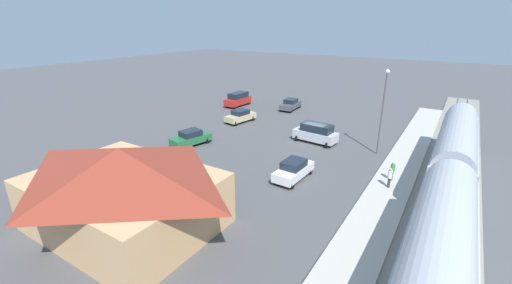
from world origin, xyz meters
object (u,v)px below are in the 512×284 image
sedan_tan (240,116)px  station_building (123,187)px  sedan_white (294,170)px  pedestrian_on_platform (393,170)px  sedan_green (191,138)px  passenger_train (448,190)px  suv_red (238,99)px  sedan_charcoal (291,104)px  light_pole_near_platform (383,103)px  suv_silver (316,133)px  pedestrian_waiting_far (390,176)px

sedan_tan → station_building: bearing=107.2°
sedan_white → station_building: bearing=62.6°
pedestrian_on_platform → sedan_tan: 22.94m
station_building → pedestrian_on_platform: bearing=-131.0°
station_building → sedan_green: (7.04, -13.85, -2.02)m
passenger_train → sedan_white: bearing=-7.3°
sedan_tan → sedan_green: 10.42m
pedestrian_on_platform → station_building: bearing=49.0°
suv_red → sedan_charcoal: (-8.44, -2.31, -0.27)m
light_pole_near_platform → suv_red: bearing=-21.3°
suv_silver → sedan_charcoal: suv_silver is taller
sedan_tan → sedan_white: 18.34m
passenger_train → sedan_white: (11.63, -1.49, -1.98)m
pedestrian_waiting_far → suv_silver: suv_silver is taller
passenger_train → sedan_white: 11.89m
suv_red → sedan_white: suv_red is taller
pedestrian_on_platform → sedan_white: (7.45, 3.60, -0.40)m
suv_silver → sedan_green: suv_silver is taller
passenger_train → pedestrian_on_platform: size_ratio=19.79×
pedestrian_waiting_far → suv_silver: size_ratio=0.34×
station_building → light_pole_near_platform: light_pole_near_platform is taller
sedan_green → station_building: bearing=116.9°
sedan_tan → sedan_charcoal: bearing=-105.8°
pedestrian_on_platform → sedan_charcoal: bearing=-44.3°
passenger_train → suv_red: passenger_train is taller
sedan_charcoal → light_pole_near_platform: bearing=143.4°
pedestrian_on_platform → sedan_tan: size_ratio=0.36×
sedan_charcoal → sedan_white: bearing=117.1°
station_building → sedan_tan: bearing=-72.8°
pedestrian_on_platform → pedestrian_waiting_far: same height
sedan_white → sedan_tan: bearing=-40.7°
station_building → suv_red: size_ratio=2.49×
pedestrian_on_platform → light_pole_near_platform: 7.97m
passenger_train → pedestrian_waiting_far: (4.10, -3.66, -1.58)m
pedestrian_waiting_far → suv_red: suv_red is taller
station_building → suv_silver: station_building is taller
station_building → pedestrian_waiting_far: 20.12m
suv_silver → sedan_charcoal: 15.02m
sedan_tan → suv_silver: bearing=169.7°
pedestrian_waiting_far → light_pole_near_platform: size_ratio=0.20×
pedestrian_waiting_far → suv_red: size_ratio=0.34×
pedestrian_waiting_far → sedan_charcoal: pedestrian_waiting_far is taller
light_pole_near_platform → sedan_charcoal: bearing=-36.6°
station_building → sedan_charcoal: size_ratio=2.71×
station_building → pedestrian_waiting_far: size_ratio=7.28×
station_building → light_pole_near_platform: (-11.20, -22.20, 2.51)m
pedestrian_waiting_far → sedan_white: size_ratio=0.37×
sedan_tan → sedan_green: bearing=92.7°
suv_silver → passenger_train: bearing=140.3°
suv_red → suv_silver: same height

